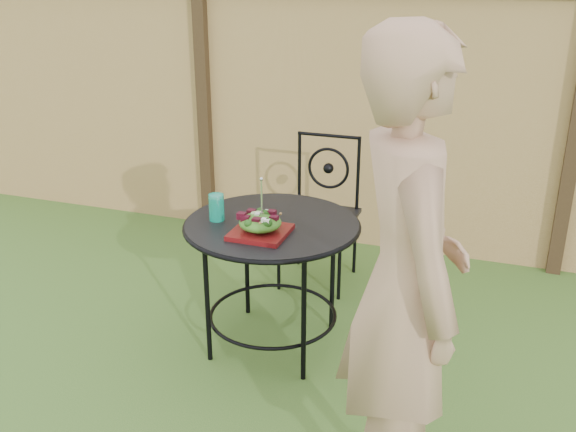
# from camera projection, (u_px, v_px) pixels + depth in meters

# --- Properties ---
(ground) EXTENTS (60.00, 60.00, 0.00)m
(ground) POSITION_uv_depth(u_px,v_px,m) (262.00, 428.00, 2.92)
(ground) COLOR #264C18
(ground) RESTS_ON ground
(fence) EXTENTS (8.00, 0.12, 1.90)m
(fence) POSITION_uv_depth(u_px,v_px,m) (375.00, 120.00, 4.49)
(fence) COLOR tan
(fence) RESTS_ON ground
(patio_table) EXTENTS (0.92, 0.92, 0.72)m
(patio_table) POSITION_uv_depth(u_px,v_px,m) (272.00, 247.00, 3.36)
(patio_table) COLOR black
(patio_table) RESTS_ON ground
(patio_chair) EXTENTS (0.46, 0.46, 0.95)m
(patio_chair) POSITION_uv_depth(u_px,v_px,m) (321.00, 207.00, 4.14)
(patio_chair) COLOR black
(patio_chair) RESTS_ON ground
(diner) EXTENTS (0.68, 0.79, 1.82)m
(diner) POSITION_uv_depth(u_px,v_px,m) (405.00, 288.00, 2.25)
(diner) COLOR #A57B5E
(diner) RESTS_ON ground
(salad_plate) EXTENTS (0.27, 0.27, 0.02)m
(salad_plate) POSITION_uv_depth(u_px,v_px,m) (260.00, 232.00, 3.16)
(salad_plate) COLOR #4B0A0B
(salad_plate) RESTS_ON patio_table
(salad) EXTENTS (0.21, 0.21, 0.08)m
(salad) POSITION_uv_depth(u_px,v_px,m) (260.00, 222.00, 3.14)
(salad) COLOR #235614
(salad) RESTS_ON salad_plate
(fork) EXTENTS (0.01, 0.01, 0.18)m
(fork) POSITION_uv_depth(u_px,v_px,m) (262.00, 198.00, 3.09)
(fork) COLOR silver
(fork) RESTS_ON salad
(drinking_glass) EXTENTS (0.08, 0.08, 0.14)m
(drinking_glass) POSITION_uv_depth(u_px,v_px,m) (217.00, 207.00, 3.32)
(drinking_glass) COLOR #0C9172
(drinking_glass) RESTS_ON patio_table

